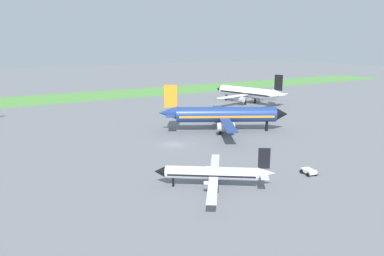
% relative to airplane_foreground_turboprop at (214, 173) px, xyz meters
% --- Properties ---
extents(ground_plane, '(600.00, 600.00, 0.00)m').
position_rel_airplane_foreground_turboprop_xyz_m(ground_plane, '(6.83, 24.52, -2.29)').
color(ground_plane, slate).
extents(grass_taxiway_strip, '(360.00, 28.00, 0.08)m').
position_rel_airplane_foreground_turboprop_xyz_m(grass_taxiway_strip, '(6.83, 108.14, -2.25)').
color(grass_taxiway_strip, '#549342').
rests_on(grass_taxiway_strip, ground_plane).
extents(airplane_foreground_turboprop, '(15.56, 17.57, 6.26)m').
position_rel_airplane_foreground_turboprop_xyz_m(airplane_foreground_turboprop, '(0.00, 0.00, 0.00)').
color(airplane_foreground_turboprop, silver).
rests_on(airplane_foreground_turboprop, ground_plane).
extents(airplane_parked_jet_far, '(30.49, 30.10, 10.89)m').
position_rel_airplane_foreground_turboprop_xyz_m(airplane_parked_jet_far, '(55.99, 59.70, 1.63)').
color(airplane_parked_jet_far, white).
rests_on(airplane_parked_jet_far, ground_plane).
extents(airplane_midfield_jet, '(28.97, 29.01, 11.33)m').
position_rel_airplane_foreground_turboprop_xyz_m(airplane_midfield_jet, '(22.99, 29.22, 1.79)').
color(airplane_midfield_jet, navy).
rests_on(airplane_midfield_jet, ground_plane).
extents(baggage_cart_near_gate, '(2.17, 2.67, 0.90)m').
position_rel_airplane_foreground_turboprop_xyz_m(baggage_cart_near_gate, '(16.52, -3.36, -1.72)').
color(baggage_cart_near_gate, white).
rests_on(baggage_cart_near_gate, ground_plane).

